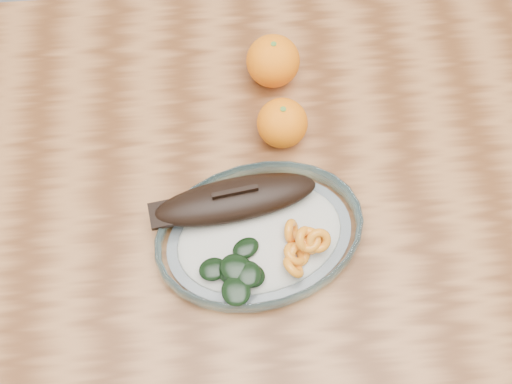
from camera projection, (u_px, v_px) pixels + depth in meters
The scene contains 5 objects.
ground at pixel (261, 342), 1.54m from camera, with size 3.00×3.00×0.00m, color slate.
dining_table at pixel (263, 236), 0.96m from camera, with size 1.20×0.80×0.75m.
plated_meal at pixel (259, 233), 0.83m from camera, with size 0.58×0.58×0.08m.
orange_left at pixel (282, 123), 0.89m from camera, with size 0.07×0.07×0.07m, color orange.
orange_right at pixel (273, 61), 0.93m from camera, with size 0.08×0.08×0.08m, color orange.
Camera 1 is at (-0.04, -0.37, 1.53)m, focal length 45.00 mm.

